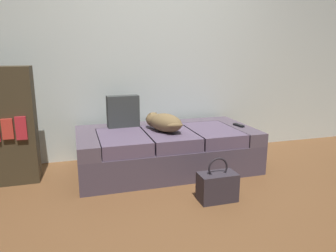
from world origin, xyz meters
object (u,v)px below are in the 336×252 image
couch (167,149)px  tv_remote (239,125)px  throw_pillow (123,111)px  handbag (217,186)px  bookshelf (4,126)px  dog_tan (163,122)px

couch → tv_remote: (0.80, -0.08, 0.23)m
throw_pillow → handbag: 1.35m
couch → handbag: (0.19, -0.84, -0.09)m
bookshelf → handbag: bearing=-28.6°
dog_tan → handbag: 0.92m
couch → tv_remote: tv_remote is taller
couch → dog_tan: bearing=-134.7°
bookshelf → couch: bearing=-4.0°
dog_tan → bookshelf: size_ratio=0.47×
handbag → bookshelf: (-1.75, 0.95, 0.42)m
couch → throw_pillow: size_ratio=5.40×
handbag → bookshelf: 2.03m
dog_tan → throw_pillow: 0.49m
throw_pillow → dog_tan: bearing=-41.0°
tv_remote → bookshelf: bearing=167.1°
couch → throw_pillow: 0.62m
couch → handbag: couch is taller
throw_pillow → tv_remote: bearing=-15.9°
tv_remote → throw_pillow: size_ratio=0.44×
tv_remote → handbag: tv_remote is taller
throw_pillow → handbag: (0.60, -1.11, -0.48)m
dog_tan → tv_remote: size_ratio=3.45×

